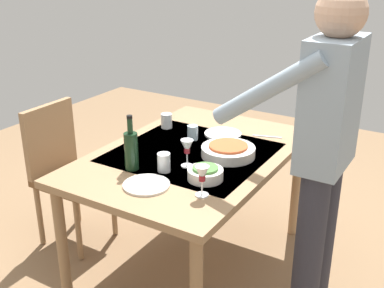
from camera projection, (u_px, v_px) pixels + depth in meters
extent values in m
plane|color=#846647|center=(192.00, 262.00, 3.01)|extent=(6.00, 6.00, 0.00)
cube|color=#93704C|center=(192.00, 155.00, 2.74)|extent=(1.44, 0.97, 0.04)
cube|color=#B2B7C1|center=(192.00, 152.00, 2.73)|extent=(0.79, 0.83, 0.00)
cylinder|color=#93704C|center=(189.00, 160.00, 3.59)|extent=(0.06, 0.06, 0.71)
cylinder|color=#93704C|center=(62.00, 245.00, 2.56)|extent=(0.06, 0.06, 0.71)
cylinder|color=#93704C|center=(296.00, 187.00, 3.19)|extent=(0.06, 0.06, 0.71)
cube|color=brown|center=(74.00, 179.00, 3.09)|extent=(0.40, 0.40, 0.04)
cube|color=#93704C|center=(50.00, 138.00, 3.08)|extent=(0.40, 0.04, 0.45)
cylinder|color=#93704C|center=(76.00, 193.00, 3.39)|extent=(0.04, 0.04, 0.43)
cylinder|color=#93704C|center=(39.00, 214.00, 3.12)|extent=(0.04, 0.04, 0.43)
cylinder|color=#93704C|center=(114.00, 205.00, 3.23)|extent=(0.04, 0.04, 0.43)
cylinder|color=#93704C|center=(78.00, 229.00, 2.96)|extent=(0.04, 0.04, 0.43)
cylinder|color=#2D2D38|center=(308.00, 254.00, 2.35)|extent=(0.14, 0.14, 0.88)
cylinder|color=#2D2D38|center=(321.00, 235.00, 2.50)|extent=(0.14, 0.14, 0.88)
cube|color=#8C9EAD|center=(331.00, 104.00, 2.15)|extent=(0.36, 0.20, 0.60)
sphere|color=tan|center=(341.00, 13.00, 2.00)|extent=(0.22, 0.22, 0.22)
cylinder|color=#8C9EAD|center=(267.00, 90.00, 2.10)|extent=(0.08, 0.52, 0.40)
cylinder|color=#8C9EAD|center=(295.00, 74.00, 2.37)|extent=(0.08, 0.52, 0.40)
cylinder|color=black|center=(131.00, 151.00, 2.48)|extent=(0.07, 0.07, 0.20)
cylinder|color=black|center=(130.00, 126.00, 2.43)|extent=(0.03, 0.03, 0.08)
cylinder|color=black|center=(129.00, 117.00, 2.41)|extent=(0.03, 0.03, 0.02)
cylinder|color=white|center=(187.00, 166.00, 2.55)|extent=(0.06, 0.06, 0.01)
cylinder|color=white|center=(187.00, 159.00, 2.54)|extent=(0.01, 0.01, 0.07)
cone|color=white|center=(187.00, 147.00, 2.51)|extent=(0.07, 0.07, 0.07)
cylinder|color=maroon|center=(187.00, 151.00, 2.52)|extent=(0.03, 0.03, 0.03)
cylinder|color=white|center=(202.00, 195.00, 2.25)|extent=(0.06, 0.06, 0.01)
cylinder|color=white|center=(202.00, 188.00, 2.24)|extent=(0.01, 0.01, 0.07)
cone|color=white|center=(202.00, 174.00, 2.21)|extent=(0.07, 0.07, 0.07)
cylinder|color=maroon|center=(202.00, 178.00, 2.22)|extent=(0.03, 0.03, 0.03)
cylinder|color=silver|center=(166.00, 121.00, 3.08)|extent=(0.07, 0.07, 0.09)
cylinder|color=silver|center=(164.00, 162.00, 2.48)|extent=(0.07, 0.07, 0.10)
cylinder|color=silver|center=(193.00, 133.00, 2.90)|extent=(0.06, 0.06, 0.09)
cylinder|color=white|center=(228.00, 152.00, 2.67)|extent=(0.30, 0.30, 0.05)
cylinder|color=#C6562D|center=(228.00, 148.00, 2.66)|extent=(0.22, 0.22, 0.03)
cylinder|color=white|center=(205.00, 174.00, 2.40)|extent=(0.18, 0.18, 0.05)
cylinder|color=#4C843D|center=(205.00, 170.00, 2.39)|extent=(0.13, 0.13, 0.03)
cylinder|color=white|center=(223.00, 134.00, 2.98)|extent=(0.23, 0.23, 0.01)
cylinder|color=white|center=(146.00, 185.00, 2.34)|extent=(0.23, 0.23, 0.01)
cube|color=silver|center=(267.00, 136.00, 2.95)|extent=(0.07, 0.18, 0.00)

